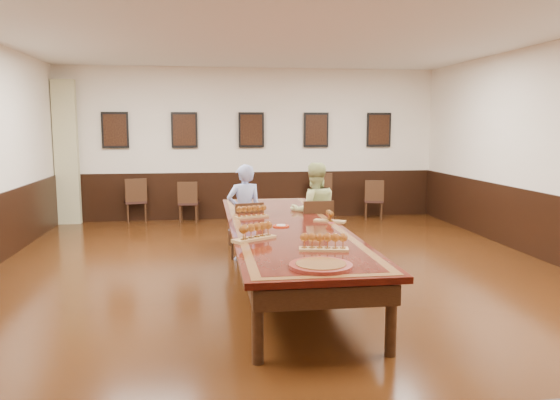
{
  "coord_description": "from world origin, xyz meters",
  "views": [
    {
      "loc": [
        -0.99,
        -6.68,
        1.99
      ],
      "look_at": [
        0.0,
        0.5,
        1.0
      ],
      "focal_mm": 35.0,
      "sensor_mm": 36.0,
      "label": 1
    }
  ],
  "objects": [
    {
      "name": "floor",
      "position": [
        0.0,
        0.0,
        -0.01
      ],
      "size": [
        8.0,
        10.0,
        0.02
      ],
      "primitive_type": "cube",
      "color": "black",
      "rests_on": "ground"
    },
    {
      "name": "ceiling",
      "position": [
        0.0,
        0.0,
        3.21
      ],
      "size": [
        8.0,
        10.0,
        0.02
      ],
      "primitive_type": "cube",
      "color": "white",
      "rests_on": "floor"
    },
    {
      "name": "wall_back",
      "position": [
        0.0,
        5.01,
        1.6
      ],
      "size": [
        8.0,
        0.02,
        3.2
      ],
      "primitive_type": "cube",
      "color": "#EFE0C8",
      "rests_on": "floor"
    },
    {
      "name": "wall_front",
      "position": [
        0.0,
        -5.01,
        1.6
      ],
      "size": [
        8.0,
        0.02,
        3.2
      ],
      "primitive_type": "cube",
      "color": "#EFE0C8",
      "rests_on": "floor"
    },
    {
      "name": "chair_man",
      "position": [
        -0.41,
        1.17,
        0.45
      ],
      "size": [
        0.5,
        0.53,
        0.9
      ],
      "primitive_type": null,
      "rotation": [
        0.0,
        0.0,
        3.33
      ],
      "color": "black",
      "rests_on": "floor"
    },
    {
      "name": "chair_woman",
      "position": [
        0.59,
        1.01,
        0.47
      ],
      "size": [
        0.44,
        0.48,
        0.93
      ],
      "primitive_type": null,
      "rotation": [
        0.0,
        0.0,
        3.16
      ],
      "color": "black",
      "rests_on": "floor"
    },
    {
      "name": "spare_chair_a",
      "position": [
        -2.43,
        4.85,
        0.46
      ],
      "size": [
        0.52,
        0.55,
        0.92
      ],
      "primitive_type": null,
      "rotation": [
        0.0,
        0.0,
        3.36
      ],
      "color": "black",
      "rests_on": "floor"
    },
    {
      "name": "spare_chair_b",
      "position": [
        -1.34,
        4.69,
        0.43
      ],
      "size": [
        0.43,
        0.46,
        0.86
      ],
      "primitive_type": null,
      "rotation": [
        0.0,
        0.0,
        3.07
      ],
      "color": "black",
      "rests_on": "floor"
    },
    {
      "name": "spare_chair_c",
      "position": [
        1.48,
        4.84,
        0.49
      ],
      "size": [
        0.51,
        0.55,
        0.99
      ],
      "primitive_type": null,
      "rotation": [
        0.0,
        0.0,
        3.03
      ],
      "color": "black",
      "rests_on": "floor"
    },
    {
      "name": "spare_chair_d",
      "position": [
        2.59,
        4.52,
        0.42
      ],
      "size": [
        0.49,
        0.52,
        0.85
      ],
      "primitive_type": null,
      "rotation": [
        0.0,
        0.0,
        2.88
      ],
      "color": "black",
      "rests_on": "floor"
    },
    {
      "name": "person_man",
      "position": [
        -0.43,
        1.27,
        0.72
      ],
      "size": [
        0.58,
        0.44,
        1.43
      ],
      "primitive_type": "imported",
      "rotation": [
        0.0,
        0.0,
        3.33
      ],
      "color": "#4F65C5",
      "rests_on": "floor"
    },
    {
      "name": "person_woman",
      "position": [
        0.59,
        1.1,
        0.73
      ],
      "size": [
        0.73,
        0.58,
        1.46
      ],
      "primitive_type": "imported",
      "rotation": [
        0.0,
        0.0,
        3.16
      ],
      "color": "#C7D182",
      "rests_on": "floor"
    },
    {
      "name": "pink_phone",
      "position": [
        0.6,
        0.09,
        0.76
      ],
      "size": [
        0.07,
        0.13,
        0.01
      ],
      "primitive_type": "cube",
      "rotation": [
        0.0,
        0.0,
        0.02
      ],
      "color": "#D84867",
      "rests_on": "conference_table"
    },
    {
      "name": "curtain",
      "position": [
        -3.75,
        4.82,
        1.45
      ],
      "size": [
        0.45,
        0.18,
        2.9
      ],
      "primitive_type": "cube",
      "color": "tan",
      "rests_on": "floor"
    },
    {
      "name": "wainscoting",
      "position": [
        0.0,
        0.0,
        0.5
      ],
      "size": [
        8.0,
        10.0,
        1.0
      ],
      "color": "black",
      "rests_on": "floor"
    },
    {
      "name": "conference_table",
      "position": [
        0.0,
        0.0,
        0.61
      ],
      "size": [
        1.4,
        5.0,
        0.76
      ],
      "color": "black",
      "rests_on": "floor"
    },
    {
      "name": "posters",
      "position": [
        0.0,
        4.94,
        1.9
      ],
      "size": [
        6.14,
        0.04,
        0.74
      ],
      "color": "black",
      "rests_on": "wall_back"
    },
    {
      "name": "flight_a",
      "position": [
        -0.38,
        0.59,
        0.83
      ],
      "size": [
        0.48,
        0.29,
        0.17
      ],
      "color": "#A57A45",
      "rests_on": "conference_table"
    },
    {
      "name": "flight_b",
      "position": [
        0.6,
        0.13,
        0.82
      ],
      "size": [
        0.42,
        0.3,
        0.15
      ],
      "color": "#A57A45",
      "rests_on": "conference_table"
    },
    {
      "name": "flight_c",
      "position": [
        -0.47,
        -0.87,
        0.84
      ],
      "size": [
        0.51,
        0.41,
        0.19
      ],
      "color": "#A57A45",
      "rests_on": "conference_table"
    },
    {
      "name": "flight_d",
      "position": [
        0.16,
        -1.48,
        0.84
      ],
      "size": [
        0.51,
        0.23,
        0.18
      ],
      "color": "#A57A45",
      "rests_on": "conference_table"
    },
    {
      "name": "red_plate_grp",
      "position": [
        -0.07,
        -0.13,
        0.76
      ],
      "size": [
        0.21,
        0.21,
        0.03
      ],
      "color": "#AB250B",
      "rests_on": "conference_table"
    },
    {
      "name": "carved_platter",
      "position": [
        -0.0,
        -2.11,
        0.77
      ],
      "size": [
        0.69,
        0.69,
        0.04
      ],
      "color": "#601713",
      "rests_on": "conference_table"
    }
  ]
}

